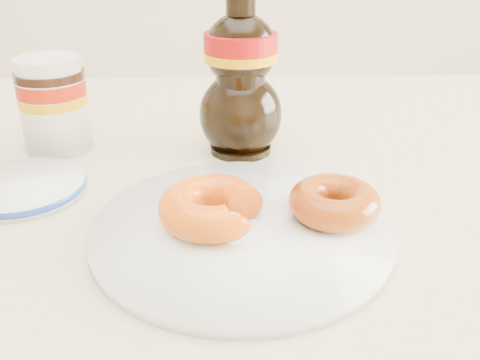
{
  "coord_description": "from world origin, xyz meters",
  "views": [
    {
      "loc": [
        0.07,
        -0.47,
        1.02
      ],
      "look_at": [
        0.08,
        0.02,
        0.79
      ],
      "focal_mm": 40.0,
      "sensor_mm": 36.0,
      "label": 1
    }
  ],
  "objects_px": {
    "plate": "(241,229)",
    "nutella_jar": "(53,101)",
    "donut_whole": "(334,202)",
    "blue_rim_saucer": "(22,187)",
    "donut_bitten": "(211,207)",
    "syrup_bottle": "(241,74)",
    "dining_table": "(175,237)"
  },
  "relations": [
    {
      "from": "plate",
      "to": "syrup_bottle",
      "type": "xyz_separation_m",
      "value": [
        0.01,
        0.21,
        0.09
      ]
    },
    {
      "from": "dining_table",
      "to": "plate",
      "type": "relative_size",
      "value": 4.91
    },
    {
      "from": "plate",
      "to": "nutella_jar",
      "type": "relative_size",
      "value": 2.37
    },
    {
      "from": "dining_table",
      "to": "donut_whole",
      "type": "distance_m",
      "value": 0.24
    },
    {
      "from": "donut_bitten",
      "to": "syrup_bottle",
      "type": "xyz_separation_m",
      "value": [
        0.03,
        0.21,
        0.07
      ]
    },
    {
      "from": "plate",
      "to": "donut_whole",
      "type": "distance_m",
      "value": 0.09
    },
    {
      "from": "donut_whole",
      "to": "syrup_bottle",
      "type": "relative_size",
      "value": 0.43
    },
    {
      "from": "syrup_bottle",
      "to": "blue_rim_saucer",
      "type": "height_order",
      "value": "syrup_bottle"
    },
    {
      "from": "dining_table",
      "to": "syrup_bottle",
      "type": "relative_size",
      "value": 6.83
    },
    {
      "from": "dining_table",
      "to": "plate",
      "type": "distance_m",
      "value": 0.18
    },
    {
      "from": "donut_bitten",
      "to": "nutella_jar",
      "type": "relative_size",
      "value": 0.82
    },
    {
      "from": "dining_table",
      "to": "donut_bitten",
      "type": "height_order",
      "value": "donut_bitten"
    },
    {
      "from": "blue_rim_saucer",
      "to": "syrup_bottle",
      "type": "bearing_deg",
      "value": 24.99
    },
    {
      "from": "donut_bitten",
      "to": "nutella_jar",
      "type": "xyz_separation_m",
      "value": [
        -0.2,
        0.23,
        0.03
      ]
    },
    {
      "from": "dining_table",
      "to": "donut_whole",
      "type": "relative_size",
      "value": 16.02
    },
    {
      "from": "dining_table",
      "to": "plate",
      "type": "bearing_deg",
      "value": -59.2
    },
    {
      "from": "donut_bitten",
      "to": "blue_rim_saucer",
      "type": "bearing_deg",
      "value": 141.38
    },
    {
      "from": "nutella_jar",
      "to": "blue_rim_saucer",
      "type": "distance_m",
      "value": 0.14
    },
    {
      "from": "donut_bitten",
      "to": "donut_whole",
      "type": "height_order",
      "value": "donut_bitten"
    },
    {
      "from": "dining_table",
      "to": "blue_rim_saucer",
      "type": "bearing_deg",
      "value": -167.0
    },
    {
      "from": "nutella_jar",
      "to": "plate",
      "type": "bearing_deg",
      "value": -44.11
    },
    {
      "from": "donut_whole",
      "to": "blue_rim_saucer",
      "type": "relative_size",
      "value": 0.63
    },
    {
      "from": "syrup_bottle",
      "to": "nutella_jar",
      "type": "bearing_deg",
      "value": 176.18
    },
    {
      "from": "plate",
      "to": "donut_bitten",
      "type": "distance_m",
      "value": 0.04
    },
    {
      "from": "donut_whole",
      "to": "blue_rim_saucer",
      "type": "bearing_deg",
      "value": 165.41
    },
    {
      "from": "blue_rim_saucer",
      "to": "plate",
      "type": "bearing_deg",
      "value": -21.86
    },
    {
      "from": "syrup_bottle",
      "to": "blue_rim_saucer",
      "type": "xyz_separation_m",
      "value": [
        -0.24,
        -0.11,
        -0.09
      ]
    },
    {
      "from": "syrup_bottle",
      "to": "blue_rim_saucer",
      "type": "relative_size",
      "value": 1.47
    },
    {
      "from": "donut_whole",
      "to": "donut_bitten",
      "type": "bearing_deg",
      "value": -174.88
    },
    {
      "from": "plate",
      "to": "blue_rim_saucer",
      "type": "height_order",
      "value": "same"
    },
    {
      "from": "donut_bitten",
      "to": "donut_whole",
      "type": "bearing_deg",
      "value": -9.08
    },
    {
      "from": "nutella_jar",
      "to": "donut_bitten",
      "type": "bearing_deg",
      "value": -47.76
    }
  ]
}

